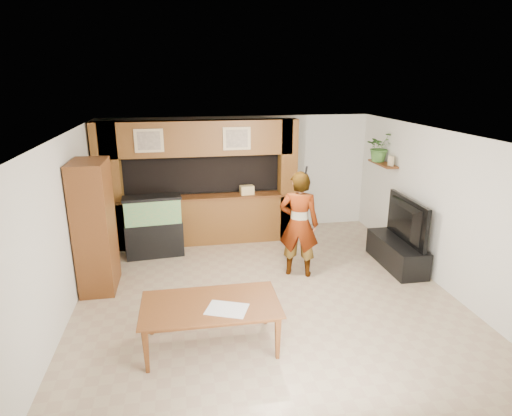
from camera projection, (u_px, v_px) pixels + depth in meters
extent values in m
plane|color=tan|center=(265.00, 294.00, 7.04)|extent=(6.50, 6.50, 0.00)
plane|color=white|center=(267.00, 135.00, 6.27)|extent=(6.50, 6.50, 0.00)
plane|color=beige|center=(238.00, 174.00, 9.71)|extent=(6.00, 0.00, 6.00)
plane|color=beige|center=(62.00, 231.00, 6.16)|extent=(0.00, 6.50, 6.50)
plane|color=beige|center=(442.00, 209.00, 7.15)|extent=(0.00, 6.50, 6.50)
cube|color=brown|center=(202.00, 221.00, 9.05)|extent=(3.80, 0.35, 1.00)
cube|color=brown|center=(201.00, 197.00, 8.89)|extent=(3.80, 0.43, 0.04)
cube|color=brown|center=(198.00, 138.00, 8.53)|extent=(3.80, 0.35, 0.70)
cube|color=brown|center=(109.00, 188.00, 8.51)|extent=(0.50, 0.35, 2.60)
cube|color=brown|center=(287.00, 181.00, 9.12)|extent=(0.35, 0.35, 2.60)
cube|color=black|center=(199.00, 172.00, 9.28)|extent=(4.20, 0.45, 0.85)
cube|color=tan|center=(149.00, 141.00, 8.19)|extent=(0.55, 0.03, 0.45)
cube|color=tan|center=(149.00, 141.00, 8.17)|extent=(0.43, 0.01, 0.35)
cube|color=tan|center=(237.00, 139.00, 8.47)|extent=(0.55, 0.03, 0.45)
cube|color=tan|center=(237.00, 139.00, 8.45)|extent=(0.43, 0.01, 0.35)
cylinder|color=black|center=(75.00, 175.00, 6.93)|extent=(0.04, 0.25, 0.25)
cylinder|color=white|center=(76.00, 175.00, 6.93)|extent=(0.01, 0.21, 0.21)
cube|color=brown|center=(383.00, 164.00, 8.84)|extent=(0.25, 0.90, 0.04)
cube|color=brown|center=(95.00, 227.00, 6.96)|extent=(0.54, 0.89, 2.17)
cylinder|color=#B2B2B7|center=(96.00, 272.00, 7.26)|extent=(0.27, 0.27, 0.50)
cube|color=black|center=(155.00, 239.00, 8.46)|extent=(1.11, 0.41, 0.69)
cube|color=#2E744B|center=(153.00, 211.00, 8.29)|extent=(1.06, 0.39, 0.48)
cube|color=black|center=(152.00, 198.00, 8.21)|extent=(1.11, 0.41, 0.06)
cube|color=black|center=(396.00, 253.00, 8.04)|extent=(0.55, 1.49, 0.50)
imported|color=black|center=(400.00, 220.00, 7.85)|extent=(0.22, 1.41, 0.81)
cube|color=tan|center=(391.00, 161.00, 8.49)|extent=(0.05, 0.15, 0.20)
imported|color=#3B6A2A|center=(379.00, 147.00, 8.89)|extent=(0.70, 0.66, 0.61)
imported|color=#987253|center=(299.00, 224.00, 7.49)|extent=(0.81, 0.68, 1.90)
cylinder|color=black|center=(306.00, 170.00, 7.05)|extent=(0.04, 0.10, 0.16)
imported|color=brown|center=(211.00, 326.00, 5.57)|extent=(1.79, 1.00, 0.63)
cube|color=silver|center=(227.00, 309.00, 5.37)|extent=(0.60, 0.53, 0.01)
cube|color=tan|center=(247.00, 190.00, 9.02)|extent=(0.30, 0.22, 0.19)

